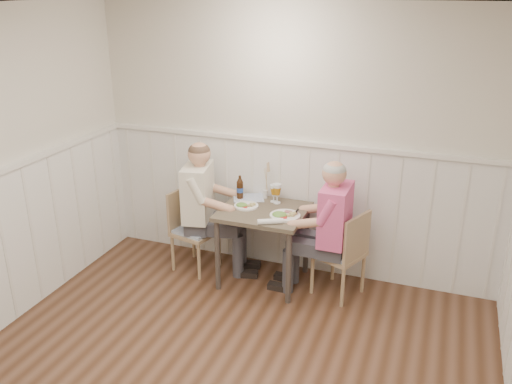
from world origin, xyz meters
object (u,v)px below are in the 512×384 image
Objects in this scene: chair_right at (344,251)px; beer_bottle at (240,188)px; chair_left at (191,227)px; man_in_pink at (329,240)px; diner_cream at (203,218)px; dining_table at (263,221)px; grass_vase at (265,181)px.

chair_right is 3.52× the size of beer_bottle.
chair_left is at bearing -159.29° from beer_bottle.
chair_left is 0.62× the size of man_in_pink.
diner_cream reaches higher than chair_left.
chair_right is at bearing 0.39° from dining_table.
chair_right is 1.17m from beer_bottle.
chair_left is (-0.77, 0.01, -0.19)m from dining_table.
diner_cream is at bearing 178.33° from man_in_pink.
man_in_pink is at bearing -12.81° from beer_bottle.
chair_right is 0.17m from man_in_pink.
chair_right is (0.78, 0.01, -0.19)m from dining_table.
grass_vase is at bearing 156.86° from man_in_pink.
chair_right is 1.02m from grass_vase.
beer_bottle is at bearing 167.19° from man_in_pink.
man_in_pink is 1.02m from beer_bottle.
chair_left is at bearing 178.29° from man_in_pink.
diner_cream is at bearing 179.14° from dining_table.
man_in_pink reaches higher than beer_bottle.
grass_vase is at bearing 162.09° from chair_right.
diner_cream is at bearing 179.83° from chair_right.
dining_table is at bearing -0.86° from diner_cream.
beer_bottle is 0.60× the size of grass_vase.
man_in_pink is at bearing -1.71° from chair_left.
chair_right reaches higher than dining_table.
dining_table is at bearing -179.61° from chair_right.
grass_vase reaches higher than dining_table.
grass_vase is at bearing 105.98° from dining_table.
chair_left is 1.42m from man_in_pink.
chair_right is 1.55m from chair_left.
man_in_pink reaches higher than grass_vase.
chair_right is 1.42m from diner_cream.
beer_bottle is at bearing 170.39° from chair_right.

